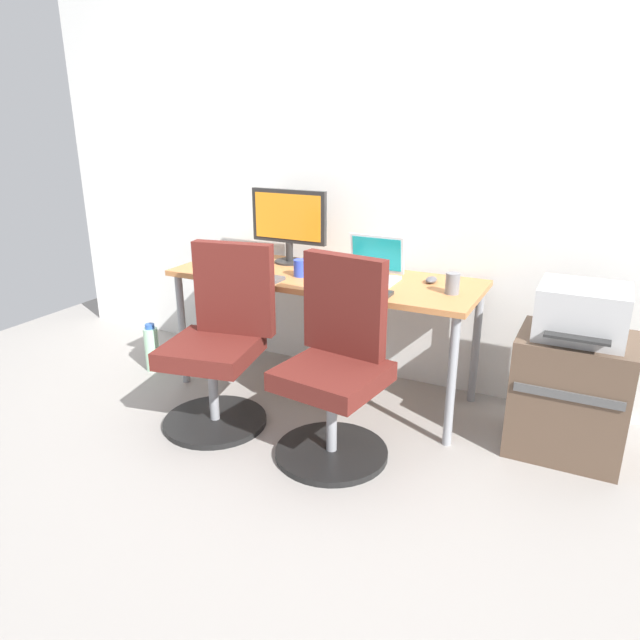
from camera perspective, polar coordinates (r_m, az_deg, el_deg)
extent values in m
plane|color=gray|center=(3.48, 0.37, -6.90)|extent=(5.28, 5.28, 0.00)
cube|color=white|center=(3.49, 3.37, 15.35)|extent=(4.40, 0.04, 2.60)
cube|color=#B77542|center=(3.24, 0.40, 4.14)|extent=(1.72, 0.63, 0.03)
cylinder|color=gray|center=(3.56, -13.29, -0.93)|extent=(0.04, 0.04, 0.68)
cylinder|color=gray|center=(2.87, 12.71, -5.93)|extent=(0.04, 0.04, 0.68)
cylinder|color=gray|center=(3.96, -8.48, 1.42)|extent=(0.04, 0.04, 0.68)
cylinder|color=gray|center=(3.34, 14.97, -2.42)|extent=(0.04, 0.04, 0.68)
cylinder|color=black|center=(3.18, -10.18, -9.67)|extent=(0.54, 0.54, 0.03)
cylinder|color=gray|center=(3.09, -10.38, -6.67)|extent=(0.05, 0.05, 0.34)
cube|color=#591E19|center=(3.01, -10.63, -2.98)|extent=(0.51, 0.51, 0.09)
cube|color=#591E19|center=(3.03, -8.39, 3.04)|extent=(0.43, 0.15, 0.48)
cylinder|color=black|center=(2.87, 1.13, -12.78)|extent=(0.54, 0.54, 0.03)
cylinder|color=gray|center=(2.78, 1.15, -9.54)|extent=(0.05, 0.05, 0.34)
cube|color=#591E19|center=(2.68, 1.18, -5.51)|extent=(0.50, 0.50, 0.09)
cube|color=#591E19|center=(2.74, 2.40, 1.46)|extent=(0.43, 0.13, 0.48)
cube|color=brown|center=(3.03, 23.16, -6.68)|extent=(0.51, 0.42, 0.59)
cube|color=#4C4C4C|center=(2.79, 23.04, -6.86)|extent=(0.46, 0.01, 0.04)
cube|color=#B7B7B7|center=(2.88, 24.22, 0.74)|extent=(0.38, 0.34, 0.24)
cube|color=#262626|center=(2.71, 23.79, -1.66)|extent=(0.27, 0.06, 0.01)
cylinder|color=#A5D8B2|center=(3.86, -16.09, -2.76)|extent=(0.09, 0.09, 0.28)
cylinder|color=#2D59B2|center=(3.80, -16.30, -0.59)|extent=(0.06, 0.06, 0.03)
cylinder|color=#262626|center=(3.53, -2.99, 5.73)|extent=(0.18, 0.18, 0.01)
cylinder|color=#262626|center=(3.51, -3.01, 6.69)|extent=(0.04, 0.04, 0.11)
cube|color=#262626|center=(3.47, -3.07, 10.08)|extent=(0.48, 0.03, 0.31)
cube|color=orange|center=(3.46, -3.21, 10.04)|extent=(0.43, 0.00, 0.26)
cube|color=silver|center=(3.13, 4.67, 4.02)|extent=(0.31, 0.22, 0.02)
cube|color=silver|center=(3.22, 5.58, 6.47)|extent=(0.31, 0.04, 0.21)
cube|color=teal|center=(3.22, 5.54, 6.47)|extent=(0.28, 0.03, 0.18)
cube|color=#515156|center=(3.19, -6.57, 4.22)|extent=(0.34, 0.12, 0.02)
cube|color=#2D2D2D|center=(2.91, 3.70, 2.83)|extent=(0.34, 0.12, 0.02)
ellipsoid|color=#B7B7B7|center=(3.33, -9.55, 4.87)|extent=(0.06, 0.10, 0.03)
ellipsoid|color=#515156|center=(3.14, 10.81, 3.88)|extent=(0.06, 0.10, 0.03)
cylinder|color=blue|center=(3.21, -1.88, 5.10)|extent=(0.08, 0.08, 0.09)
cylinder|color=slate|center=(2.95, 12.81, 3.50)|extent=(0.07, 0.07, 0.10)
cube|color=black|center=(3.35, -6.28, 4.88)|extent=(0.07, 0.14, 0.01)
cube|color=black|center=(3.10, -0.13, 3.82)|extent=(0.07, 0.14, 0.01)
cube|color=white|center=(3.62, -9.46, 5.85)|extent=(0.21, 0.30, 0.01)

